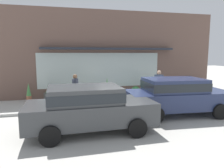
# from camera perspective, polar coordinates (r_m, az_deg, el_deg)

# --- Properties ---
(ground_plane) EXTENTS (60.00, 60.00, 0.00)m
(ground_plane) POSITION_cam_1_polar(r_m,az_deg,el_deg) (10.43, 3.08, -6.35)
(ground_plane) COLOR #B2AFA8
(curb_strip) EXTENTS (14.00, 0.24, 0.12)m
(curb_strip) POSITION_cam_1_polar(r_m,az_deg,el_deg) (10.23, 3.41, -6.30)
(curb_strip) COLOR #B2B2AD
(curb_strip) RESTS_ON ground_plane
(storefront) EXTENTS (14.00, 0.81, 5.21)m
(storefront) POSITION_cam_1_polar(r_m,az_deg,el_deg) (13.17, -0.94, 7.89)
(storefront) COLOR brown
(storefront) RESTS_ON ground_plane
(fire_hydrant) EXTENTS (0.44, 0.41, 0.84)m
(fire_hydrant) POSITION_cam_1_polar(r_m,az_deg,el_deg) (10.91, -5.20, -3.48)
(fire_hydrant) COLOR gold
(fire_hydrant) RESTS_ON ground_plane
(pedestrian_with_handbag) EXTENTS (0.40, 0.62, 1.62)m
(pedestrian_with_handbag) POSITION_cam_1_polar(r_m,az_deg,el_deg) (10.60, -9.80, -1.03)
(pedestrian_with_handbag) COLOR brown
(pedestrian_with_handbag) RESTS_ON ground_plane
(pedestrian_passerby) EXTENTS (0.50, 0.29, 1.70)m
(pedestrian_passerby) POSITION_cam_1_polar(r_m,az_deg,el_deg) (12.02, 12.51, 0.30)
(pedestrian_passerby) COLOR #9E9384
(pedestrian_passerby) RESTS_ON ground_plane
(parked_car_dark_gray) EXTENTS (4.26, 2.02, 1.55)m
(parked_car_dark_gray) POSITION_cam_1_polar(r_m,az_deg,el_deg) (7.14, -6.31, -5.97)
(parked_car_dark_gray) COLOR #383A3D
(parked_car_dark_gray) RESTS_ON ground_plane
(parked_car_navy) EXTENTS (4.48, 2.26, 1.58)m
(parked_car_navy) POSITION_cam_1_polar(r_m,az_deg,el_deg) (9.47, 16.98, -2.64)
(parked_car_navy) COLOR navy
(parked_car_navy) RESTS_ON ground_plane
(potted_plant_doorstep) EXTENTS (0.55, 0.55, 0.67)m
(potted_plant_doorstep) POSITION_cam_1_polar(r_m,az_deg,el_deg) (12.87, 6.40, -2.09)
(potted_plant_doorstep) COLOR #33473D
(potted_plant_doorstep) RESTS_ON ground_plane
(potted_plant_window_left) EXTENTS (0.29, 0.29, 1.03)m
(potted_plant_window_left) POSITION_cam_1_polar(r_m,az_deg,el_deg) (12.43, -21.53, -2.24)
(potted_plant_window_left) COLOR #9E6042
(potted_plant_window_left) RESTS_ON ground_plane
(potted_plant_by_entrance) EXTENTS (0.31, 0.31, 1.23)m
(potted_plant_by_entrance) POSITION_cam_1_polar(r_m,az_deg,el_deg) (12.38, -1.33, -1.19)
(potted_plant_by_entrance) COLOR #33473D
(potted_plant_by_entrance) RESTS_ON ground_plane
(potted_plant_low_front) EXTENTS (0.34, 0.34, 0.64)m
(potted_plant_low_front) POSITION_cam_1_polar(r_m,az_deg,el_deg) (12.22, -16.66, -2.87)
(potted_plant_low_front) COLOR #4C4C51
(potted_plant_low_front) RESTS_ON ground_plane
(potted_plant_window_center) EXTENTS (0.49, 0.49, 1.12)m
(potted_plant_window_center) POSITION_cam_1_polar(r_m,az_deg,el_deg) (13.73, 11.46, -0.67)
(potted_plant_window_center) COLOR #B7B2A3
(potted_plant_window_center) RESTS_ON ground_plane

